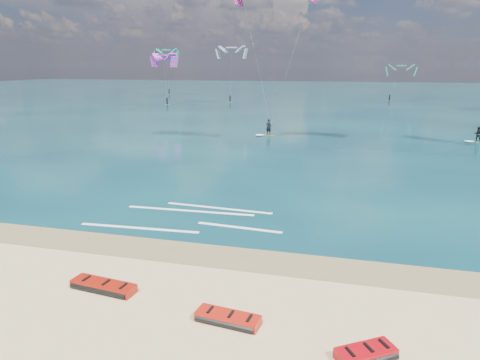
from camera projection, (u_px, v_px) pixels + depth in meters
name	position (u px, v px, depth m)	size (l,w,h in m)	color
ground	(269.00, 130.00, 54.20)	(320.00, 320.00, 0.00)	tan
wet_sand_strip	(124.00, 245.00, 19.56)	(320.00, 2.40, 0.01)	brown
sea	(312.00, 96.00, 114.12)	(320.00, 200.00, 0.04)	#0A2A39
packed_kite_left	(104.00, 290.00, 15.67)	(2.67, 1.00, 0.36)	#A31708
packed_kite_mid	(228.00, 322.00, 13.69)	(2.25, 0.98, 0.36)	red
packed_kite_right	(365.00, 358.00, 12.02)	(1.88, 1.01, 0.37)	#AE070E
kitesurfer_main	(272.00, 56.00, 43.57)	(8.47, 8.75, 17.05)	gold
shoreline_foam	(194.00, 217.00, 23.03)	(10.24, 4.54, 0.01)	white
distant_kites	(284.00, 78.00, 89.43)	(84.08, 32.24, 11.72)	teal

